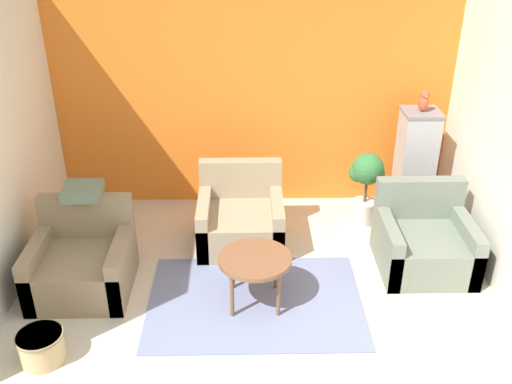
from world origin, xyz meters
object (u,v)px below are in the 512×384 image
(armchair_left, at_px, (83,264))
(armchair_right, at_px, (424,243))
(birdcage, at_px, (414,168))
(potted_plant, at_px, (366,181))
(wicker_basket, at_px, (41,346))
(coffee_table, at_px, (255,262))
(parrot, at_px, (423,101))
(armchair_middle, at_px, (241,220))

(armchair_left, height_order, armchair_right, same)
(birdcage, relative_size, potted_plant, 1.51)
(armchair_left, height_order, wicker_basket, armchair_left)
(coffee_table, distance_m, armchair_left, 1.60)
(parrot, height_order, wicker_basket, parrot)
(parrot, bearing_deg, armchair_left, -158.81)
(armchair_left, bearing_deg, wicker_basket, -96.27)
(armchair_left, xyz_separation_m, armchair_middle, (1.44, 0.76, 0.00))
(armchair_left, distance_m, parrot, 3.75)
(potted_plant, bearing_deg, parrot, 15.91)
(potted_plant, bearing_deg, armchair_left, -157.82)
(wicker_basket, bearing_deg, potted_plant, 35.66)
(armchair_right, xyz_separation_m, wicker_basket, (-3.31, -1.23, -0.12))
(armchair_right, bearing_deg, parrot, 82.45)
(armchair_right, xyz_separation_m, potted_plant, (-0.41, 0.85, 0.25))
(coffee_table, height_order, parrot, parrot)
(armchair_left, bearing_deg, parrot, 21.19)
(parrot, bearing_deg, potted_plant, -164.09)
(armchair_middle, distance_m, birdcage, 2.01)
(parrot, distance_m, potted_plant, 1.02)
(armchair_left, relative_size, parrot, 3.70)
(armchair_middle, height_order, wicker_basket, armchair_middle)
(armchair_middle, distance_m, potted_plant, 1.43)
(coffee_table, relative_size, wicker_basket, 1.76)
(armchair_middle, height_order, parrot, parrot)
(armchair_right, relative_size, birdcage, 0.69)
(armchair_middle, height_order, potted_plant, potted_plant)
(armchair_left, distance_m, armchair_right, 3.22)
(armchair_left, xyz_separation_m, potted_plant, (2.79, 1.14, 0.25))
(birdcage, bearing_deg, armchair_middle, -164.36)
(wicker_basket, bearing_deg, armchair_left, 83.73)
(birdcage, bearing_deg, armchair_left, -158.84)
(coffee_table, relative_size, birdcage, 0.51)
(coffee_table, relative_size, parrot, 2.74)
(coffee_table, relative_size, armchair_right, 0.74)
(parrot, bearing_deg, armchair_right, -97.55)
(armchair_right, distance_m, potted_plant, 0.98)
(armchair_right, height_order, parrot, parrot)
(armchair_left, height_order, birdcage, birdcage)
(birdcage, xyz_separation_m, wicker_basket, (-3.44, -2.23, -0.45))
(armchair_right, distance_m, armchair_middle, 1.83)
(coffee_table, relative_size, armchair_left, 0.74)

